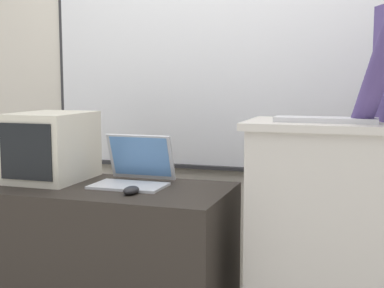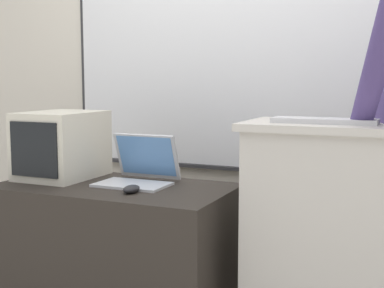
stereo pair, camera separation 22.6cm
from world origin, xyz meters
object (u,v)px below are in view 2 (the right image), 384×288
at_px(lectern_podium, 324,250).
at_px(computer_mouse_by_laptop, 131,189).
at_px(laptop, 141,168).
at_px(crt_monitor, 62,145).
at_px(wireless_keyboard, 324,121).
at_px(side_desk, 117,262).

distance_m(lectern_podium, computer_mouse_by_laptop, 0.84).
bearing_deg(computer_mouse_by_laptop, laptop, 109.22).
xyz_separation_m(laptop, computer_mouse_by_laptop, (0.07, -0.21, -0.05)).
distance_m(laptop, crt_monitor, 0.44).
height_order(laptop, wireless_keyboard, wireless_keyboard).
height_order(lectern_podium, computer_mouse_by_laptop, lectern_podium).
xyz_separation_m(lectern_podium, wireless_keyboard, (-0.00, -0.05, 0.53)).
xyz_separation_m(wireless_keyboard, crt_monitor, (-1.28, 0.05, -0.16)).
bearing_deg(computer_mouse_by_laptop, crt_monitor, 160.07).
bearing_deg(wireless_keyboard, lectern_podium, 85.29).
relative_size(side_desk, laptop, 3.27).
distance_m(side_desk, wireless_keyboard, 1.16).
relative_size(lectern_podium, crt_monitor, 2.52).
bearing_deg(computer_mouse_by_laptop, side_desk, 142.95).
height_order(wireless_keyboard, crt_monitor, wireless_keyboard).
distance_m(lectern_podium, laptop, 0.91).
bearing_deg(lectern_podium, side_desk, -175.88).
height_order(side_desk, computer_mouse_by_laptop, computer_mouse_by_laptop).
bearing_deg(crt_monitor, side_desk, -10.61).
distance_m(wireless_keyboard, crt_monitor, 1.29).
distance_m(lectern_podium, crt_monitor, 1.34).
relative_size(laptop, crt_monitor, 0.79).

